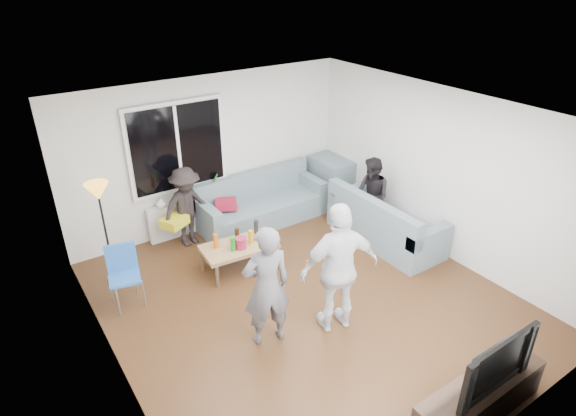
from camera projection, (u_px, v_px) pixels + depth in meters
floor at (306, 301)px, 6.64m from camera, size 5.00×5.50×0.04m
ceiling at (311, 115)px, 5.43m from camera, size 5.00×5.50×0.04m
wall_back at (210, 153)px, 8.07m from camera, size 5.00×0.04×2.60m
wall_front at (505, 348)px, 4.01m from camera, size 5.00×0.04×2.60m
wall_left at (105, 286)px, 4.77m from camera, size 0.04×5.50×2.60m
wall_right at (441, 173)px, 7.30m from camera, size 0.04×5.50×2.60m
window_frame at (177, 147)px, 7.59m from camera, size 1.62×0.06×1.47m
window_glass at (178, 148)px, 7.56m from camera, size 1.50×0.02×1.35m
window_mullion at (178, 148)px, 7.56m from camera, size 0.05×0.03×1.35m
radiator at (186, 217)px, 8.13m from camera, size 1.30×0.12×0.62m
potted_plant at (214, 184)px, 8.16m from camera, size 0.23×0.20×0.36m
vase at (161, 203)px, 7.73m from camera, size 0.17×0.17×0.17m
sofa_back_section at (262, 200)px, 8.45m from camera, size 2.30×0.85×0.85m
sofa_right_section at (386, 218)px, 7.86m from camera, size 2.00×0.85×0.85m
sofa_corner at (337, 178)px, 9.30m from camera, size 0.85×0.85×0.85m
cushion_yellow at (174, 222)px, 7.57m from camera, size 0.48×0.46×0.14m
cushion_red at (226, 204)px, 8.11m from camera, size 0.45×0.43×0.13m
coffee_table at (239, 256)px, 7.25m from camera, size 1.15×0.70×0.40m
pitcher at (241, 243)px, 7.05m from camera, size 0.17×0.17×0.17m
side_chair at (125, 278)px, 6.36m from camera, size 0.48×0.48×0.86m
floor_lamp at (106, 235)px, 6.67m from camera, size 0.32×0.32×1.56m
player_left at (267, 287)px, 5.60m from camera, size 0.65×0.50×1.59m
player_right at (339, 269)px, 5.79m from camera, size 1.09×0.67×1.74m
spectator_right at (371, 196)px, 8.02m from camera, size 0.60×0.72×1.33m
spectator_back at (187, 207)px, 7.66m from camera, size 0.93×0.62×1.35m
tv_console at (479, 399)px, 4.87m from camera, size 1.60×0.40×0.44m
television at (489, 360)px, 4.63m from camera, size 1.06×0.14×0.61m
bottle_b at (233, 244)px, 6.98m from camera, size 0.08×0.08×0.22m
bottle_c at (237, 234)px, 7.26m from camera, size 0.07×0.07×0.19m
bottle_d at (251, 237)px, 7.16m from camera, size 0.07×0.07×0.21m
bottle_a at (216, 241)px, 7.04m from camera, size 0.07×0.07×0.23m
bottle_e at (256, 227)px, 7.42m from camera, size 0.07×0.07×0.22m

